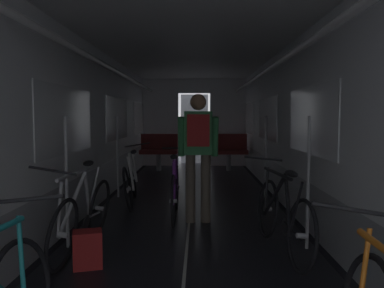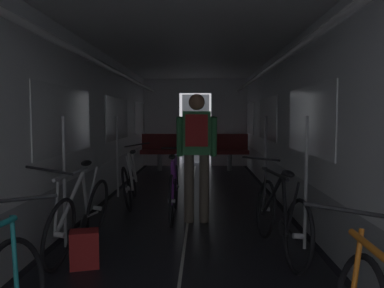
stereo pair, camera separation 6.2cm
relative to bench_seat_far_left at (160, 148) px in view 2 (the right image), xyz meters
name	(u,v)px [view 2 (the right image)]	position (x,y,z in m)	size (l,w,h in m)	color
train_car_shell	(189,95)	(0.90, -4.47, 1.13)	(3.14, 12.34, 2.57)	black
bench_seat_far_left	(160,148)	(0.00, 0.00, 0.00)	(0.98, 0.51, 0.95)	gray
bench_seat_far_right	(229,149)	(1.80, 0.00, 0.00)	(0.98, 0.51, 0.95)	gray
bicycle_black	(280,216)	(1.88, -6.11, -0.19)	(0.49, 1.69, 0.95)	black
bicycle_white	(130,180)	(-0.05, -3.91, -0.19)	(0.44, 1.70, 0.96)	black
bicycle_silver	(80,215)	(-0.16, -6.10, -0.19)	(0.46, 1.70, 0.96)	black
person_cyclist_aisle	(197,146)	(1.02, -4.98, 0.45)	(0.53, 0.37, 1.69)	brown
bicycle_purple_in_aisle	(174,190)	(0.70, -4.71, -0.18)	(0.44, 1.69, 0.93)	black
backpack_on_floor	(84,249)	(0.00, -6.52, -0.40)	(0.26, 0.20, 0.34)	maroon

